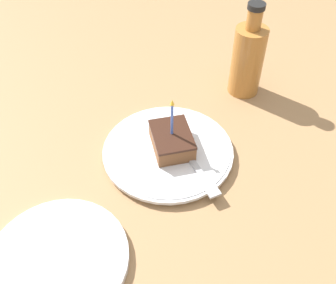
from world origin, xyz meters
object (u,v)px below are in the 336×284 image
cake_slice (172,140)px  side_plate (58,260)px  fork (195,165)px  bottle (248,58)px  plate (168,151)px

cake_slice → side_plate: bearing=-140.8°
fork → cake_slice: bearing=117.6°
fork → bottle: (0.19, 0.23, 0.07)m
bottle → cake_slice: bearing=-142.7°
plate → side_plate: plate is taller
cake_slice → plate: bearing=-163.5°
cake_slice → bottle: size_ratio=0.56×
plate → side_plate: size_ratio=1.15×
bottle → fork: bearing=-129.5°
cake_slice → bottle: (0.22, 0.17, 0.05)m
bottle → side_plate: bottle is taller
cake_slice → bottle: 0.28m
plate → fork: size_ratio=1.39×
fork → side_plate: size_ratio=0.83×
cake_slice → fork: bearing=-62.4°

